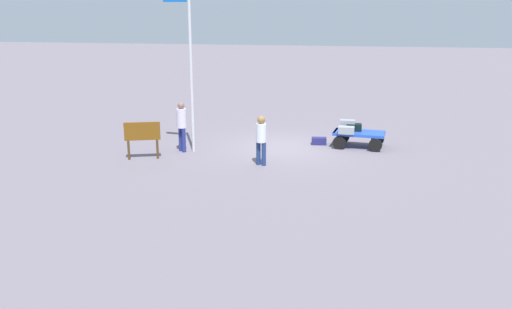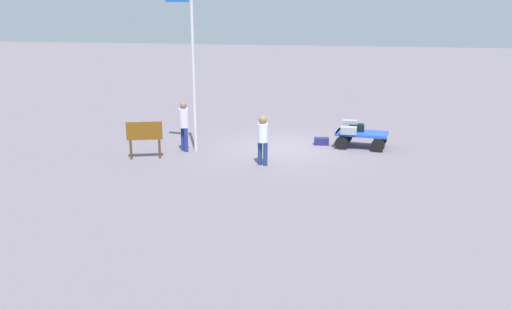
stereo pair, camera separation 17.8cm
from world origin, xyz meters
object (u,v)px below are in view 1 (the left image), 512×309
object	(u,v)px
suitcase_olive	(347,125)
luggage_cart	(358,136)
worker_lead	(261,137)
flagpole	(187,51)
signboard	(142,134)
suitcase_maroon	(319,141)
suitcase_tan	(354,127)
suitcase_dark	(346,130)
worker_trailing	(182,123)

from	to	relation	value
suitcase_olive	luggage_cart	bearing A→B (deg)	157.07
suitcase_olive	worker_lead	xyz separation A→B (m)	(2.57, 3.21, 0.17)
suitcase_olive	flagpole	size ratio (longest dim) A/B	0.09
flagpole	signboard	world-z (taller)	flagpole
luggage_cart	suitcase_maroon	xyz separation A→B (m)	(1.42, -0.10, -0.28)
suitcase_maroon	worker_lead	bearing A→B (deg)	63.39
suitcase_maroon	flagpole	distance (m)	5.80
suitcase_tan	worker_lead	bearing A→B (deg)	48.28
suitcase_dark	suitcase_tan	distance (m)	0.58
suitcase_dark	worker_trailing	xyz separation A→B (m)	(5.61, 1.51, 0.34)
worker_lead	signboard	xyz separation A→B (m)	(3.98, 0.09, -0.08)
luggage_cart	suitcase_maroon	world-z (taller)	luggage_cart
suitcase_dark	suitcase_maroon	world-z (taller)	suitcase_dark
suitcase_dark	worker_lead	distance (m)	3.69
suitcase_tan	luggage_cart	bearing A→B (deg)	144.43
signboard	worker_trailing	bearing A→B (deg)	-127.54
suitcase_tan	suitcase_maroon	bearing A→B (deg)	1.28
luggage_cart	flagpole	distance (m)	6.77
luggage_cart	worker_trailing	distance (m)	6.36
suitcase_tan	suitcase_maroon	xyz separation A→B (m)	(1.25, 0.03, -0.57)
luggage_cart	suitcase_dark	xyz separation A→B (m)	(0.43, 0.39, 0.28)
suitcase_olive	worker_trailing	bearing A→B (deg)	20.32
suitcase_tan	worker_trailing	xyz separation A→B (m)	(5.86, 2.03, 0.33)
suitcase_dark	signboard	xyz separation A→B (m)	(6.55, 2.73, 0.16)
flagpole	signboard	size ratio (longest dim) A/B	4.64
suitcase_olive	suitcase_maroon	size ratio (longest dim) A/B	0.96
suitcase_olive	worker_lead	size ratio (longest dim) A/B	0.34
luggage_cart	suitcase_olive	world-z (taller)	suitcase_olive
suitcase_maroon	flagpole	size ratio (longest dim) A/B	0.10
luggage_cart	suitcase_dark	size ratio (longest dim) A/B	3.38
suitcase_olive	flagpole	xyz separation A→B (m)	(5.35, 1.98, 2.71)
luggage_cart	worker_lead	world-z (taller)	worker_lead
suitcase_dark	worker_lead	bearing A→B (deg)	45.79
suitcase_olive	worker_trailing	world-z (taller)	worker_trailing
suitcase_maroon	worker_trailing	distance (m)	5.10
suitcase_dark	worker_lead	size ratio (longest dim) A/B	0.35
worker_trailing	signboard	distance (m)	1.55
suitcase_tan	suitcase_maroon	world-z (taller)	suitcase_tan
worker_lead	worker_trailing	bearing A→B (deg)	-20.37
worker_trailing	worker_lead	bearing A→B (deg)	159.63
suitcase_tan	signboard	size ratio (longest dim) A/B	0.45
suitcase_dark	suitcase_olive	bearing A→B (deg)	-90.65
suitcase_olive	suitcase_tan	bearing A→B (deg)	168.11
luggage_cart	suitcase_dark	world-z (taller)	suitcase_dark
suitcase_maroon	worker_lead	distance (m)	3.59
flagpole	suitcase_dark	bearing A→B (deg)	-165.21
flagpole	luggage_cart	bearing A→B (deg)	-162.64
worker_trailing	flagpole	size ratio (longest dim) A/B	0.30
suitcase_dark	worker_trailing	world-z (taller)	worker_trailing
luggage_cart	worker_lead	distance (m)	4.29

